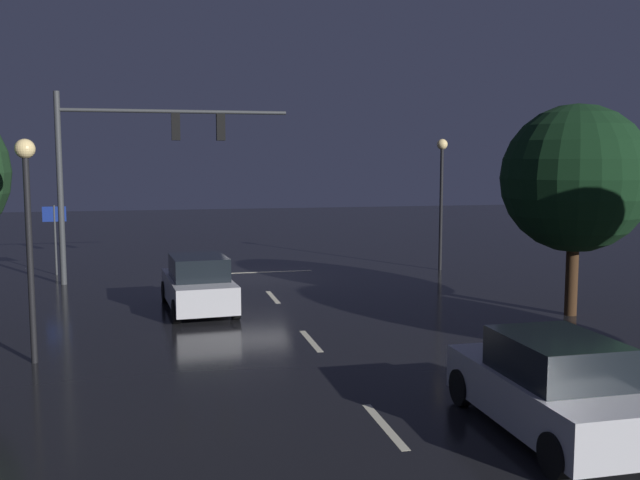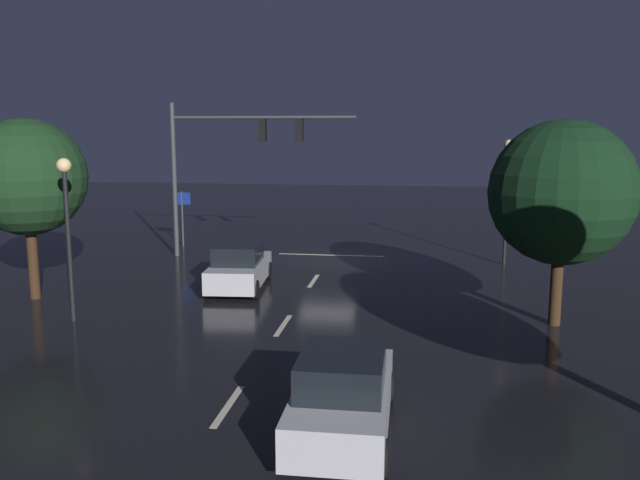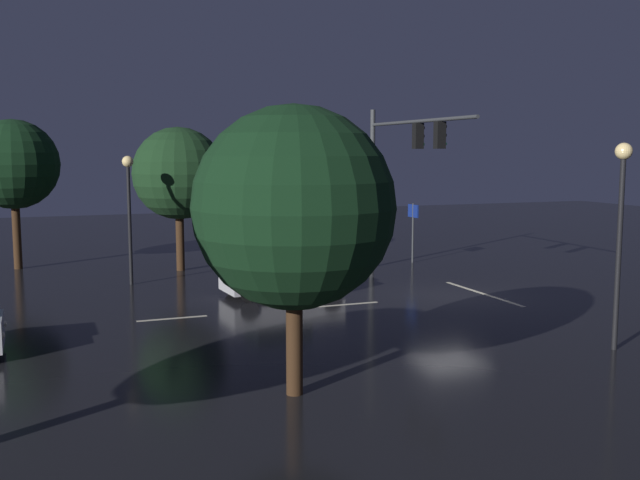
% 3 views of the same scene
% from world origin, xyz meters
% --- Properties ---
extents(ground_plane, '(80.00, 80.00, 0.00)m').
position_xyz_m(ground_plane, '(0.00, 0.00, 0.00)').
color(ground_plane, black).
extents(traffic_signal_assembly, '(8.49, 0.47, 7.05)m').
position_xyz_m(traffic_signal_assembly, '(4.48, -0.21, 4.94)').
color(traffic_signal_assembly, '#383A3D').
rests_on(traffic_signal_assembly, ground_plane).
extents(lane_dash_far, '(0.16, 2.20, 0.01)m').
position_xyz_m(lane_dash_far, '(0.00, 4.00, 0.00)').
color(lane_dash_far, beige).
rests_on(lane_dash_far, ground_plane).
extents(lane_dash_mid, '(0.16, 2.20, 0.01)m').
position_xyz_m(lane_dash_mid, '(0.00, 10.00, 0.00)').
color(lane_dash_mid, beige).
rests_on(lane_dash_mid, ground_plane).
extents(lane_dash_near, '(0.16, 2.20, 0.01)m').
position_xyz_m(lane_dash_near, '(0.00, 16.00, 0.00)').
color(lane_dash_near, beige).
rests_on(lane_dash_near, ground_plane).
extents(stop_bar, '(5.00, 0.16, 0.01)m').
position_xyz_m(stop_bar, '(0.00, -1.40, 0.00)').
color(stop_bar, beige).
rests_on(stop_bar, ground_plane).
extents(car_approaching, '(2.20, 4.48, 1.70)m').
position_xyz_m(car_approaching, '(2.55, 5.59, 0.80)').
color(car_approaching, '#B7B7BC').
rests_on(car_approaching, ground_plane).
extents(car_distant, '(1.93, 4.38, 1.70)m').
position_xyz_m(car_distant, '(-2.59, 16.94, 0.80)').
color(car_distant, '#B7B7BC').
rests_on(car_distant, ground_plane).
extents(street_lamp_left_kerb, '(0.44, 0.44, 5.44)m').
position_xyz_m(street_lamp_left_kerb, '(-7.79, -0.35, 3.77)').
color(street_lamp_left_kerb, black).
rests_on(street_lamp_left_kerb, ground_plane).
extents(street_lamp_right_kerb, '(0.44, 0.44, 5.05)m').
position_xyz_m(street_lamp_right_kerb, '(6.54, 10.50, 3.53)').
color(street_lamp_right_kerb, black).
rests_on(street_lamp_right_kerb, ground_plane).
extents(route_sign, '(0.90, 0.09, 2.79)m').
position_xyz_m(route_sign, '(7.69, -2.58, 2.01)').
color(route_sign, '#383A3D').
rests_on(route_sign, ground_plane).
extents(tree_left_near, '(4.31, 4.31, 6.21)m').
position_xyz_m(tree_left_near, '(-8.17, 8.73, 4.04)').
color(tree_left_near, '#382314').
rests_on(tree_left_near, ground_plane).
extents(tree_right_near, '(4.01, 4.01, 6.27)m').
position_xyz_m(tree_right_near, '(9.28, 8.07, 4.26)').
color(tree_right_near, '#382314').
rests_on(tree_right_near, ground_plane).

